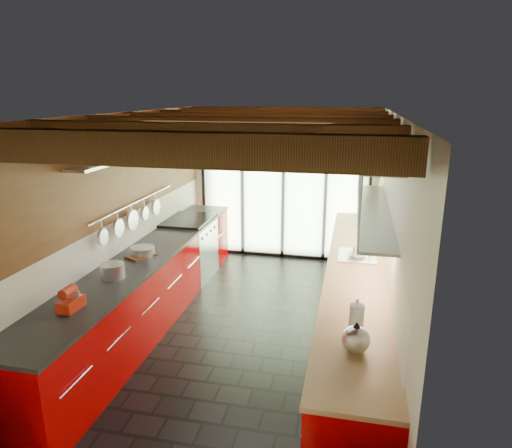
# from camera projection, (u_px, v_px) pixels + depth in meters

# --- Properties ---
(ground) EXTENTS (5.50, 5.50, 0.00)m
(ground) POSITION_uv_depth(u_px,v_px,m) (247.00, 329.00, 5.65)
(ground) COLOR black
(ground) RESTS_ON ground
(room_shell) EXTENTS (5.50, 5.50, 5.50)m
(room_shell) POSITION_uv_depth(u_px,v_px,m) (247.00, 199.00, 5.20)
(room_shell) COLOR silver
(room_shell) RESTS_ON ground
(ceiling_beams) EXTENTS (3.14, 5.06, 4.90)m
(ceiling_beams) POSITION_uv_depth(u_px,v_px,m) (254.00, 125.00, 5.33)
(ceiling_beams) COLOR #593316
(ceiling_beams) RESTS_ON ground
(glass_door) EXTENTS (2.95, 0.10, 2.90)m
(glass_door) POSITION_uv_depth(u_px,v_px,m) (284.00, 164.00, 7.72)
(glass_door) COLOR #C6EAAD
(glass_door) RESTS_ON ground
(left_counter) EXTENTS (0.68, 5.00, 0.92)m
(left_counter) POSITION_uv_depth(u_px,v_px,m) (150.00, 286.00, 5.79)
(left_counter) COLOR #AF0000
(left_counter) RESTS_ON ground
(range_stove) EXTENTS (0.66, 0.90, 0.97)m
(range_stove) POSITION_uv_depth(u_px,v_px,m) (190.00, 249.00, 7.15)
(range_stove) COLOR silver
(range_stove) RESTS_ON ground
(right_counter) EXTENTS (0.68, 5.00, 0.92)m
(right_counter) POSITION_uv_depth(u_px,v_px,m) (354.00, 305.00, 5.27)
(right_counter) COLOR #AF0000
(right_counter) RESTS_ON ground
(sink_assembly) EXTENTS (0.45, 0.52, 0.43)m
(sink_assembly) POSITION_uv_depth(u_px,v_px,m) (358.00, 253.00, 5.50)
(sink_assembly) COLOR silver
(sink_assembly) RESTS_ON right_counter
(upper_cabinets_right) EXTENTS (0.34, 3.00, 3.00)m
(upper_cabinets_right) POSITION_uv_depth(u_px,v_px,m) (376.00, 183.00, 5.13)
(upper_cabinets_right) COLOR silver
(upper_cabinets_right) RESTS_ON ground
(left_wall_fixtures) EXTENTS (0.28, 2.60, 0.96)m
(left_wall_fixtures) POSITION_uv_depth(u_px,v_px,m) (134.00, 175.00, 5.62)
(left_wall_fixtures) COLOR silver
(left_wall_fixtures) RESTS_ON ground
(stand_mixer) EXTENTS (0.15, 0.26, 0.23)m
(stand_mixer) POSITION_uv_depth(u_px,v_px,m) (71.00, 300.00, 4.14)
(stand_mixer) COLOR red
(stand_mixer) RESTS_ON left_counter
(pot_large) EXTENTS (0.29, 0.29, 0.16)m
(pot_large) POSITION_uv_depth(u_px,v_px,m) (113.00, 271.00, 4.85)
(pot_large) COLOR silver
(pot_large) RESTS_ON left_counter
(pot_small) EXTENTS (0.32, 0.32, 0.11)m
(pot_small) POSITION_uv_depth(u_px,v_px,m) (143.00, 251.00, 5.52)
(pot_small) COLOR silver
(pot_small) RESTS_ON left_counter
(cutting_board) EXTENTS (0.34, 0.39, 0.03)m
(cutting_board) POSITION_uv_depth(u_px,v_px,m) (141.00, 256.00, 5.48)
(cutting_board) COLOR brown
(cutting_board) RESTS_ON left_counter
(kettle) EXTENTS (0.28, 0.30, 0.25)m
(kettle) POSITION_uv_depth(u_px,v_px,m) (356.00, 338.00, 3.46)
(kettle) COLOR silver
(kettle) RESTS_ON right_counter
(paper_towel) EXTENTS (0.14, 0.14, 0.32)m
(paper_towel) POSITION_uv_depth(u_px,v_px,m) (356.00, 321.00, 3.67)
(paper_towel) COLOR white
(paper_towel) RESTS_ON right_counter
(soap_bottle) EXTENTS (0.10, 0.10, 0.18)m
(soap_bottle) POSITION_uv_depth(u_px,v_px,m) (357.00, 249.00, 5.49)
(soap_bottle) COLOR silver
(soap_bottle) RESTS_ON right_counter
(bowl) EXTENTS (0.26, 0.26, 0.05)m
(bowl) POSITION_uv_depth(u_px,v_px,m) (357.00, 256.00, 5.46)
(bowl) COLOR silver
(bowl) RESTS_ON right_counter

